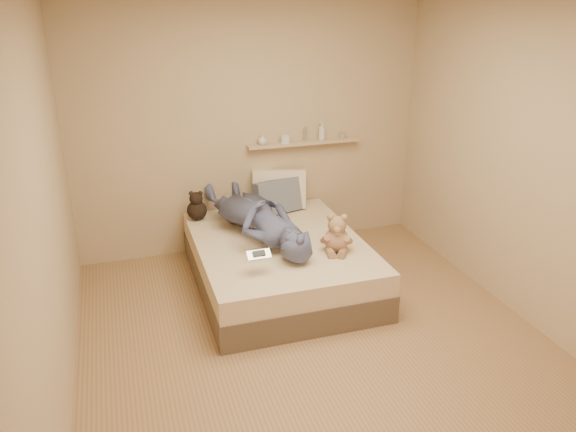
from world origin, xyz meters
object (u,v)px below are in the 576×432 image
object	(u,v)px
bed	(279,263)
pillow_cream	(279,189)
dark_plush	(197,207)
pillow_grey	(278,196)
person	(257,217)
teddy_bear	(337,236)
wall_shelf	(304,143)
game_console	(259,255)

from	to	relation	value
bed	pillow_cream	world-z (taller)	pillow_cream
dark_plush	pillow_grey	xyz separation A→B (m)	(0.83, -0.04, 0.04)
person	teddy_bear	bearing A→B (deg)	122.83
bed	pillow_grey	xyz separation A→B (m)	(0.20, 0.69, 0.40)
wall_shelf	pillow_cream	bearing A→B (deg)	-164.88
teddy_bear	dark_plush	size ratio (longest dim) A/B	1.18
bed	dark_plush	size ratio (longest dim) A/B	6.22
bed	wall_shelf	xyz separation A→B (m)	(0.55, 0.91, 0.88)
bed	pillow_cream	bearing A→B (deg)	72.75
game_console	wall_shelf	size ratio (longest dim) A/B	0.16
person	wall_shelf	world-z (taller)	wall_shelf
teddy_bear	person	xyz separation A→B (m)	(-0.57, 0.55, 0.04)
bed	wall_shelf	world-z (taller)	wall_shelf
pillow_cream	wall_shelf	size ratio (longest dim) A/B	0.46
teddy_bear	wall_shelf	xyz separation A→B (m)	(0.14, 1.29, 0.50)
game_console	dark_plush	xyz separation A→B (m)	(-0.29, 1.30, -0.04)
bed	pillow_cream	xyz separation A→B (m)	(0.26, 0.83, 0.43)
pillow_grey	person	bearing A→B (deg)	-124.31
game_console	person	world-z (taller)	person
teddy_bear	pillow_cream	world-z (taller)	pillow_cream
wall_shelf	teddy_bear	bearing A→B (deg)	-96.11
bed	pillow_cream	size ratio (longest dim) A/B	3.45
wall_shelf	person	bearing A→B (deg)	-133.61
teddy_bear	person	size ratio (longest dim) A/B	0.23
bed	game_console	distance (m)	0.78
game_console	dark_plush	distance (m)	1.34
game_console	pillow_grey	world-z (taller)	pillow_grey
dark_plush	pillow_cream	size ratio (longest dim) A/B	0.56
person	wall_shelf	size ratio (longest dim) A/B	1.32
game_console	pillow_cream	bearing A→B (deg)	67.01
teddy_bear	dark_plush	world-z (taller)	teddy_bear
game_console	pillow_cream	size ratio (longest dim) A/B	0.35
pillow_cream	teddy_bear	bearing A→B (deg)	-82.72
teddy_bear	dark_plush	distance (m)	1.52
bed	person	bearing A→B (deg)	133.28
game_console	person	bearing A→B (deg)	76.27
game_console	pillow_grey	xyz separation A→B (m)	(0.54, 1.26, -0.00)
teddy_bear	game_console	bearing A→B (deg)	-165.43
game_console	person	size ratio (longest dim) A/B	0.12
wall_shelf	bed	bearing A→B (deg)	-121.18
game_console	pillow_cream	distance (m)	1.52
pillow_grey	game_console	bearing A→B (deg)	-113.06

